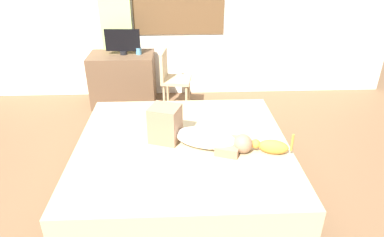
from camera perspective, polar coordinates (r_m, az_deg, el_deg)
The scene contains 9 objects.
ground_plane at distance 3.29m, azimuth -1.43°, elevation -12.94°, with size 16.00×16.00×0.00m, color brown.
bed at distance 3.28m, azimuth -1.61°, elevation -7.80°, with size 2.00×1.95×0.48m.
person_lying at distance 3.06m, azimuth 0.46°, elevation -2.54°, with size 0.93×0.52×0.34m.
cat at distance 3.04m, azimuth 13.17°, elevation -4.59°, with size 0.35×0.18×0.21m.
desk at distance 5.04m, azimuth -11.45°, elevation 6.47°, with size 0.90×0.56×0.74m.
tv_monitor at distance 4.86m, azimuth -11.57°, elevation 12.56°, with size 0.48×0.10×0.35m.
cup at distance 4.87m, azimuth -8.95°, elevation 11.14°, with size 0.08×0.08×0.09m, color teal.
chair_by_desk at distance 4.66m, azimuth -3.51°, elevation 7.04°, with size 0.43×0.43×0.86m.
curtain_left at distance 5.07m, azimuth -12.88°, elevation 17.49°, with size 0.44×0.06×2.61m, color #ADCC75.
Camera 1 is at (-0.03, -2.50, 2.13)m, focal length 31.76 mm.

